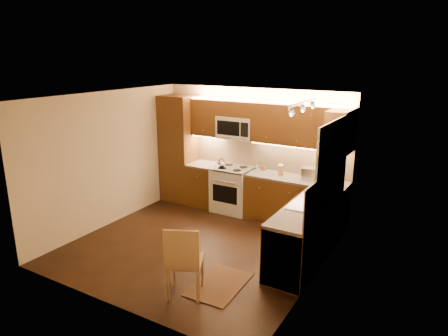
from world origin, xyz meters
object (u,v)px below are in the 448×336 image
Objects in this scene: knife_block at (281,170)px; dining_chair at (185,260)px; toaster_oven at (312,173)px; microwave at (236,128)px; soap_bottle at (327,190)px; sink at (310,199)px; stove at (233,189)px; kettle at (221,163)px.

dining_chair is at bearing -113.43° from knife_block.
toaster_oven is 1.89× the size of knife_block.
microwave is 3.94× the size of soap_bottle.
knife_block is at bearing 129.62° from sink.
dining_chair is (0.95, -3.00, 0.05)m from stove.
dining_chair is at bearing -113.62° from toaster_oven.
soap_bottle is (2.12, -0.66, 0.54)m from stove.
kettle is 2.41m from soap_bottle.
sink is (2.00, -1.12, 0.52)m from stove.
knife_block is (1.22, 0.18, -0.02)m from kettle.
sink is 1.57m from knife_block.
microwave is at bearing 154.59° from knife_block.
soap_bottle reaches higher than sink.
knife_block is 0.19× the size of dining_chair.
toaster_oven is at bearing 53.32° from dining_chair.
kettle is (-2.22, 1.03, 0.04)m from sink.
toaster_oven is at bearing 4.25° from stove.
microwave reaches higher than soap_bottle.
microwave is 3.87× the size of kettle.
microwave reaches higher than sink.
sink reaches higher than stove.
toaster_oven is at bearing -0.54° from microwave.
dining_chair is (-0.05, -3.08, -0.48)m from knife_block.
kettle reaches higher than knife_block.
stove is at bearing -90.00° from microwave.
microwave reaches higher than knife_block.
kettle is 3.17m from dining_chair.
knife_block is at bearing 4.76° from stove.
sink is 2.45m from kettle.
stove is at bearing 150.64° from sink.
knife_block is at bearing 64.36° from dining_chair.
stove is 0.61m from kettle.
sink is at bearing -12.24° from kettle.
knife_block is 1.02× the size of soap_bottle.
toaster_oven reaches higher than dining_chair.
stove is 2.28m from soap_bottle.
stove is at bearing 162.31° from knife_block.
soap_bottle reaches higher than stove.
microwave reaches higher than kettle.
dining_chair reaches higher than stove.
sink is 1.30m from toaster_oven.
kettle is at bearing 147.28° from soap_bottle.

